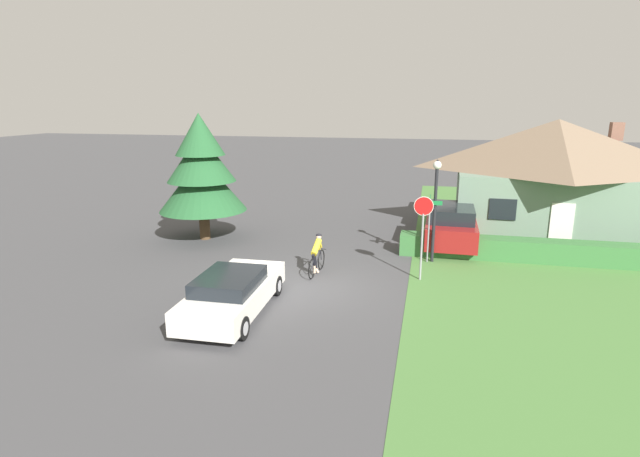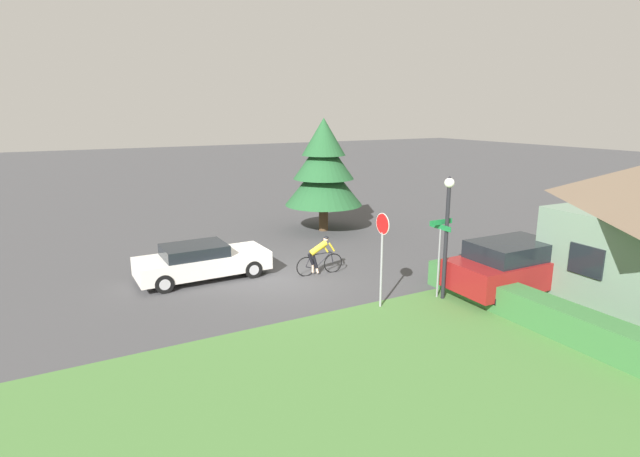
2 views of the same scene
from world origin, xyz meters
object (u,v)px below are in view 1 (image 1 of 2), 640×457
Objects in this scene: stop_sign at (423,223)px; street_lamp at (435,196)px; cyclist at (317,255)px; sedan_left_lane at (233,293)px; conifer_tall_near at (201,170)px; street_name_sign at (429,217)px; parked_suv_right at (451,225)px; cottage_house at (553,175)px.

street_lamp reaches higher than stop_sign.
cyclist is 0.62× the size of stop_sign.
street_lamp is (5.66, 6.27, 1.93)m from sedan_left_lane.
conifer_tall_near reaches higher than street_lamp.
sedan_left_lane is 4.26m from cyclist.
conifer_tall_near is at bearing 29.63° from sedan_left_lane.
sedan_left_lane is at bearing -131.52° from street_name_sign.
conifer_tall_near is (-9.87, 1.25, 1.35)m from street_name_sign.
parked_suv_right is (4.79, 4.72, 0.22)m from cyclist.
street_name_sign reaches higher than cyclist.
cyclist is at bearing 3.09° from stop_sign.
cottage_house is at bearing 46.39° from street_name_sign.
stop_sign reaches higher than street_name_sign.
stop_sign is (-5.68, -7.83, -0.69)m from cottage_house.
parked_suv_right is 4.83m from stop_sign.
street_lamp is 0.71× the size of conifer_tall_near.
sedan_left_lane is at bearing -130.48° from cottage_house.
street_name_sign is (5.48, 6.19, 1.15)m from sedan_left_lane.
cottage_house is 1.66× the size of conifer_tall_near.
parked_suv_right is (6.39, 8.66, 0.27)m from sedan_left_lane.
parked_suv_right is 3.00m from street_lamp.
street_lamp is at bearing -130.98° from cottage_house.
parked_suv_right is at bearing -103.07° from stop_sign.
sedan_left_lane is 10.77m from parked_suv_right.
sedan_left_lane is 8.34m from street_name_sign.
sedan_left_lane is 6.82m from stop_sign.
sedan_left_lane is 1.17× the size of street_lamp.
stop_sign is 0.53× the size of conifer_tall_near.
street_lamp is (-5.29, -5.66, -0.16)m from cottage_house.
parked_suv_right is at bearing -40.51° from cyclist.
stop_sign is at bearing -82.67° from cyclist.
street_lamp is at bearing -99.49° from stop_sign.
cottage_house reaches higher than parked_suv_right.
cyclist is (-9.35, -7.98, -2.04)m from cottage_house.
sedan_left_lane is 8.67m from street_lamp.
cyclist is (1.60, 3.94, 0.05)m from sedan_left_lane.
cyclist reaches higher than sedan_left_lane.
street_name_sign is (3.88, 2.24, 1.10)m from cyclist.
stop_sign is (3.67, 0.15, 1.35)m from cyclist.
sedan_left_lane is at bearing -132.09° from street_lamp.
street_lamp is at bearing -43.01° from sedan_left_lane.
parked_suv_right is at bearing -37.35° from sedan_left_lane.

